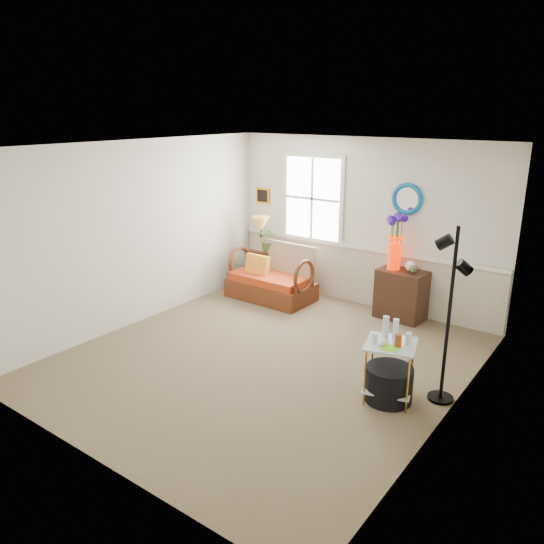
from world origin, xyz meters
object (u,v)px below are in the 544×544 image
Objects in this scene: floor_lamp at (449,317)px; loveseat at (271,272)px; ottoman at (389,384)px; cabinet at (401,295)px; side_table at (389,371)px; lamp_stand at (262,269)px.

loveseat is at bearing 147.07° from floor_lamp.
loveseat is 3.69m from floor_lamp.
loveseat is 2.73× the size of ottoman.
cabinet is 2.39m from floor_lamp.
loveseat is 3.40m from side_table.
cabinet is 1.13× the size of side_table.
loveseat is 0.72× the size of floor_lamp.
side_table reaches higher than ottoman.
side_table is 0.85m from floor_lamp.
loveseat is 2.01× the size of lamp_stand.
ottoman is (2.90, -1.82, -0.25)m from loveseat.
ottoman is (0.84, -2.27, -0.18)m from cabinet.
cabinet is at bearing 13.47° from loveseat.
loveseat is 3.43m from ottoman.
floor_lamp reaches higher than side_table.
lamp_stand is 1.36× the size of ottoman.
loveseat is 0.59m from lamp_stand.
cabinet is at bearing 110.37° from ottoman.
ottoman is at bearing -65.49° from cabinet.
cabinet is (2.06, 0.46, -0.08)m from loveseat.
floor_lamp is at bearing 35.07° from side_table.
floor_lamp is at bearing -25.56° from lamp_stand.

